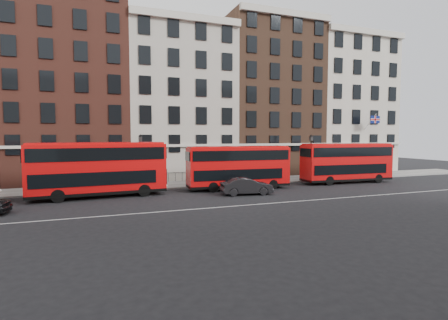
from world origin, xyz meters
name	(u,v)px	position (x,y,z in m)	size (l,w,h in m)	color
ground	(229,201)	(0.00, 0.00, 0.00)	(120.00, 120.00, 0.00)	black
pavement	(194,184)	(0.00, 10.50, 0.07)	(80.00, 5.00, 0.15)	gray
kerb	(201,187)	(0.00, 8.00, 0.08)	(80.00, 0.30, 0.16)	gray
road_centre_line	(239,206)	(0.00, -2.00, 0.01)	(70.00, 0.12, 0.01)	white
building_terrace	(176,97)	(-0.31, 17.88, 10.24)	(64.00, 11.95, 22.00)	beige
bus_b	(98,168)	(-9.92, 5.61, 2.55)	(11.46, 3.52, 4.75)	red
bus_c	(238,166)	(3.13, 5.61, 2.30)	(10.33, 3.07, 4.28)	red
bus_d	(346,162)	(16.37, 5.61, 2.39)	(10.71, 3.07, 4.45)	red
car_front	(247,186)	(2.61, 2.38, 0.77)	(1.64, 4.69, 1.55)	#252427
lamp_post_left	(141,158)	(-5.89, 9.06, 3.08)	(0.44, 0.44, 5.33)	black
lamp_post_right	(311,155)	(13.66, 8.54, 3.08)	(0.44, 0.44, 5.33)	black
traffic_light	(380,158)	(24.04, 8.49, 2.45)	(0.25, 0.45, 3.27)	black
iron_railings	(189,176)	(0.00, 12.70, 0.65)	(6.60, 0.06, 1.00)	black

